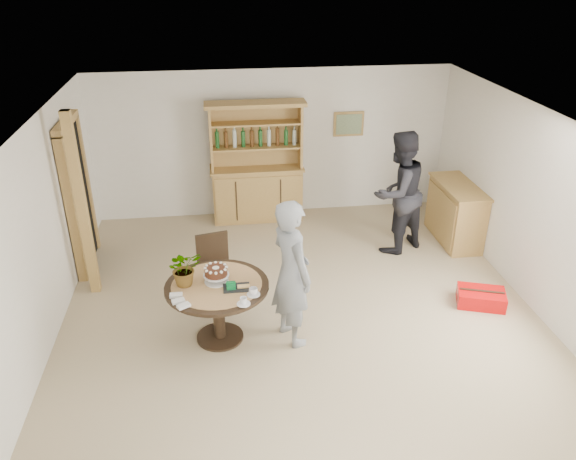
# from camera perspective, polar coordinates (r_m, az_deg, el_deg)

# --- Properties ---
(ground) EXTENTS (7.00, 7.00, 0.00)m
(ground) POSITION_cam_1_polar(r_m,az_deg,el_deg) (7.07, 1.66, -9.73)
(ground) COLOR tan
(ground) RESTS_ON ground
(room_shell) EXTENTS (6.04, 7.04, 2.52)m
(room_shell) POSITION_cam_1_polar(r_m,az_deg,el_deg) (6.21, 1.88, 3.37)
(room_shell) COLOR white
(room_shell) RESTS_ON ground
(doorway) EXTENTS (0.13, 1.10, 2.18)m
(doorway) POSITION_cam_1_polar(r_m,az_deg,el_deg) (8.46, -20.62, 3.42)
(doorway) COLOR black
(doorway) RESTS_ON ground
(pine_post) EXTENTS (0.12, 0.12, 2.50)m
(pine_post) POSITION_cam_1_polar(r_m,az_deg,el_deg) (7.63, -20.21, 2.20)
(pine_post) COLOR #B0874A
(pine_post) RESTS_ON ground
(hutch) EXTENTS (1.62, 0.54, 2.04)m
(hutch) POSITION_cam_1_polar(r_m,az_deg,el_deg) (9.55, -3.17, 5.01)
(hutch) COLOR tan
(hutch) RESTS_ON ground
(sideboard) EXTENTS (0.54, 1.26, 0.94)m
(sideboard) POSITION_cam_1_polar(r_m,az_deg,el_deg) (9.25, 16.67, 1.69)
(sideboard) COLOR tan
(sideboard) RESTS_ON ground
(dining_table) EXTENTS (1.20, 1.20, 0.76)m
(dining_table) POSITION_cam_1_polar(r_m,az_deg,el_deg) (6.59, -7.17, -6.61)
(dining_table) COLOR black
(dining_table) RESTS_ON ground
(dining_chair) EXTENTS (0.50, 0.50, 0.95)m
(dining_chair) POSITION_cam_1_polar(r_m,az_deg,el_deg) (7.33, -7.42, -3.56)
(dining_chair) COLOR black
(dining_chair) RESTS_ON ground
(birthday_cake) EXTENTS (0.30, 0.30, 0.20)m
(birthday_cake) POSITION_cam_1_polar(r_m,az_deg,el_deg) (6.48, -7.32, -4.31)
(birthday_cake) COLOR white
(birthday_cake) RESTS_ON dining_table
(flower_vase) EXTENTS (0.47, 0.44, 0.42)m
(flower_vase) POSITION_cam_1_polar(r_m,az_deg,el_deg) (6.45, -10.48, -3.81)
(flower_vase) COLOR #3F7233
(flower_vase) RESTS_ON dining_table
(gift_tray) EXTENTS (0.30, 0.20, 0.08)m
(gift_tray) POSITION_cam_1_polar(r_m,az_deg,el_deg) (6.39, -5.31, -5.73)
(gift_tray) COLOR black
(gift_tray) RESTS_ON dining_table
(coffee_cup_a) EXTENTS (0.15, 0.15, 0.09)m
(coffee_cup_a) POSITION_cam_1_polar(r_m,az_deg,el_deg) (6.25, -3.54, -6.28)
(coffee_cup_a) COLOR white
(coffee_cup_a) RESTS_ON dining_table
(coffee_cup_b) EXTENTS (0.15, 0.15, 0.08)m
(coffee_cup_b) POSITION_cam_1_polar(r_m,az_deg,el_deg) (6.11, -4.54, -7.25)
(coffee_cup_b) COLOR white
(coffee_cup_b) RESTS_ON dining_table
(napkins) EXTENTS (0.24, 0.33, 0.03)m
(napkins) POSITION_cam_1_polar(r_m,az_deg,el_deg) (6.25, -10.99, -7.06)
(napkins) COLOR white
(napkins) RESTS_ON dining_table
(teen_boy) EXTENTS (0.65, 0.77, 1.80)m
(teen_boy) POSITION_cam_1_polar(r_m,az_deg,el_deg) (6.39, 0.35, -4.39)
(teen_boy) COLOR slate
(teen_boy) RESTS_ON ground
(adult_person) EXTENTS (1.15, 1.07, 1.89)m
(adult_person) POSITION_cam_1_polar(r_m,az_deg,el_deg) (8.55, 11.15, 3.75)
(adult_person) COLOR black
(adult_person) RESTS_ON ground
(red_suitcase) EXTENTS (0.70, 0.58, 0.21)m
(red_suitcase) POSITION_cam_1_polar(r_m,az_deg,el_deg) (7.83, 19.00, -6.51)
(red_suitcase) COLOR red
(red_suitcase) RESTS_ON ground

